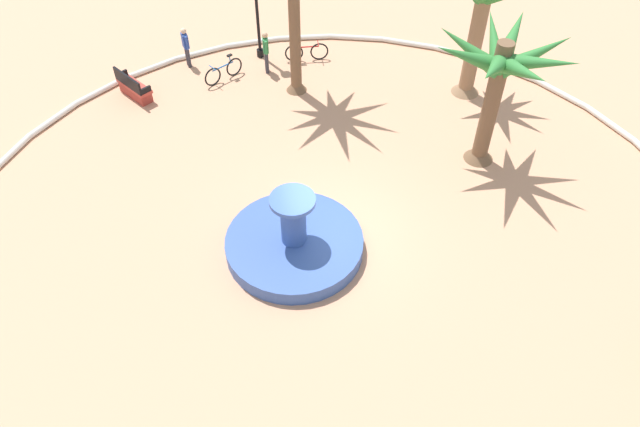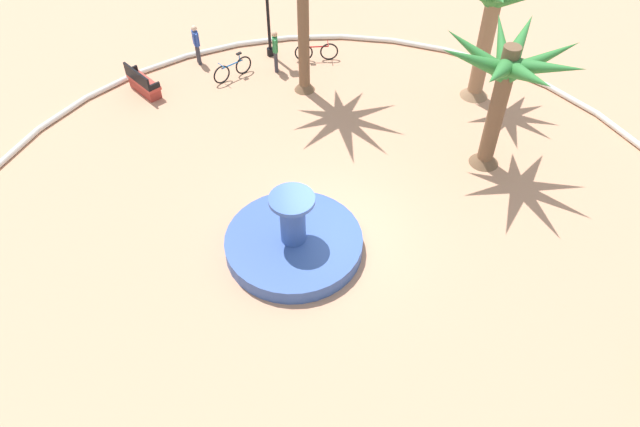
{
  "view_description": "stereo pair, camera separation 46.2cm",
  "coord_description": "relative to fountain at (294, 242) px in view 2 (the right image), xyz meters",
  "views": [
    {
      "loc": [
        2.43,
        11.41,
        12.71
      ],
      "look_at": [
        0.33,
        0.13,
        1.0
      ],
      "focal_mm": 33.66,
      "sensor_mm": 36.0,
      "label": 1
    },
    {
      "loc": [
        1.98,
        11.49,
        12.71
      ],
      "look_at": [
        0.33,
        0.13,
        1.0
      ],
      "focal_mm": 33.66,
      "sensor_mm": 36.0,
      "label": 2
    }
  ],
  "objects": [
    {
      "name": "person_cyclist_photo",
      "position": [
        2.59,
        -10.19,
        0.6
      ],
      "size": [
        0.28,
        0.52,
        1.6
      ],
      "color": "#33333D",
      "rests_on": "ground"
    },
    {
      "name": "bicycle_by_lamppost",
      "position": [
        -2.0,
        -9.73,
        0.09
      ],
      "size": [
        1.72,
        0.44,
        0.94
      ],
      "color": "black",
      "rests_on": "ground"
    },
    {
      "name": "bicycle_red_frame",
      "position": [
        1.3,
        -8.93,
        0.09
      ],
      "size": [
        1.48,
        0.98,
        0.94
      ],
      "color": "black",
      "rests_on": "ground"
    },
    {
      "name": "person_cyclist_helmet",
      "position": [
        -0.36,
        -9.21,
        0.63
      ],
      "size": [
        0.22,
        0.53,
        1.66
      ],
      "color": "#33333D",
      "rests_on": "ground"
    },
    {
      "name": "palm_tree_mid_plaza",
      "position": [
        -7.41,
        -6.51,
        3.12
      ],
      "size": [
        3.41,
        3.45,
        4.65
      ],
      "color": "#8E6B4C",
      "rests_on": "ground"
    },
    {
      "name": "plaza_curb",
      "position": [
        -1.11,
        -0.43,
        -0.2
      ],
      "size": [
        22.24,
        22.24,
        0.2
      ],
      "primitive_type": "torus",
      "color": "silver",
      "rests_on": "ground"
    },
    {
      "name": "ground_plane",
      "position": [
        -1.11,
        -0.43,
        -0.3
      ],
      "size": [
        80.0,
        80.0,
        0.0
      ],
      "primitive_type": "plane",
      "color": "tan"
    },
    {
      "name": "palm_tree_near_fountain",
      "position": [
        -6.52,
        -2.8,
        3.01
      ],
      "size": [
        4.14,
        4.15,
        4.45
      ],
      "color": "brown",
      "rests_on": "ground"
    },
    {
      "name": "bench_east",
      "position": [
        4.59,
        -8.43,
        0.05
      ],
      "size": [
        1.33,
        1.59,
        1.0
      ],
      "color": "#B73D33",
      "rests_on": "ground"
    },
    {
      "name": "fountain",
      "position": [
        0.0,
        0.0,
        0.0
      ],
      "size": [
        3.83,
        3.83,
        1.99
      ],
      "color": "#38569E",
      "rests_on": "ground"
    }
  ]
}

